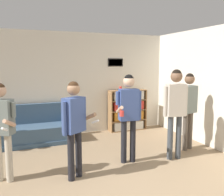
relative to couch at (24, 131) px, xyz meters
The scene contains 10 objects.
wall_back 1.51m from the couch, 22.79° to the left, with size 8.30×0.08×2.70m.
wall_right 4.38m from the couch, 20.93° to the right, with size 0.06×6.20×2.70m.
couch is the anchor object (origin of this frame).
bookshelf 2.82m from the couch, ahead, with size 1.09×0.30×1.15m.
person_player_foreground_left 2.05m from the couch, 101.27° to the right, with size 0.44×0.58×1.60m.
person_player_foreground_center 2.44m from the couch, 72.37° to the right, with size 0.59×0.37×1.62m.
person_watcher_holding_cup 2.76m from the couch, 46.81° to the right, with size 0.54×0.41×1.69m.
person_spectator_near_bookshelf 3.55m from the couch, 37.57° to the right, with size 0.49×0.26×1.78m.
person_spectator_far_right 3.85m from the couch, 27.69° to the right, with size 0.48×0.29×1.68m.
drinking_cup 2.75m from the couch, ahead, with size 0.07×0.07×0.11m.
Camera 1 is at (-1.17, -2.68, 1.90)m, focal length 40.00 mm.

